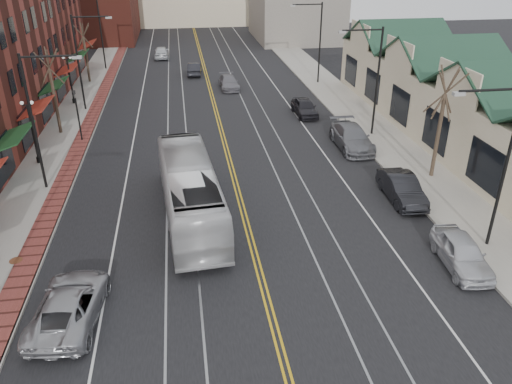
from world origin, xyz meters
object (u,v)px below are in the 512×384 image
object	(u,v)px
parked_suv	(69,305)
parked_car_b	(402,188)
parked_car_d	(305,107)
parked_car_a	(462,253)
transit_bus	(190,191)
parked_car_c	(352,137)

from	to	relation	value
parked_suv	parked_car_b	xyz separation A→B (m)	(17.23, 7.81, 0.03)
parked_suv	parked_car_d	bearing A→B (deg)	-116.56
parked_suv	parked_car_a	xyz separation A→B (m)	(17.23, 1.08, 0.01)
transit_bus	parked_suv	size ratio (longest dim) A/B	2.21
parked_car_d	parked_car_a	bearing A→B (deg)	-86.72
transit_bus	parked_car_d	bearing A→B (deg)	-126.40
parked_suv	parked_car_c	world-z (taller)	parked_car_c
parked_car_a	parked_car_d	world-z (taller)	parked_car_a
parked_car_a	parked_car_c	size ratio (longest dim) A/B	0.77
parked_car_b	parked_car_c	xyz separation A→B (m)	(-0.23, 8.35, 0.06)
transit_bus	parked_car_b	bearing A→B (deg)	176.70
parked_suv	parked_car_b	world-z (taller)	parked_car_b
parked_car_d	transit_bus	bearing A→B (deg)	-123.34
transit_bus	parked_suv	xyz separation A→B (m)	(-5.06, -7.61, -0.87)
transit_bus	parked_car_b	distance (m)	12.20
parked_suv	parked_car_b	bearing A→B (deg)	-149.56
parked_suv	parked_car_d	distance (m)	28.62
parked_suv	parked_car_c	xyz separation A→B (m)	(17.00, 16.16, 0.09)
parked_suv	parked_car_a	bearing A→B (deg)	-170.34
transit_bus	parked_car_a	distance (m)	13.83
parked_suv	parked_car_c	bearing A→B (deg)	-130.38
parked_car_a	parked_car_b	world-z (taller)	parked_car_b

